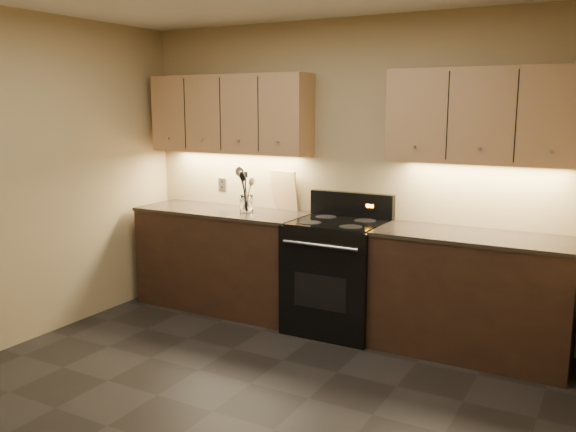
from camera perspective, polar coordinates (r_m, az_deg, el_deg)
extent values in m
plane|color=black|center=(4.00, -7.09, -17.69)|extent=(4.00, 4.00, 0.00)
cube|color=#9E885D|center=(5.31, 5.41, 4.04)|extent=(4.00, 0.04, 2.60)
cube|color=black|center=(5.74, -6.10, -4.14)|extent=(1.60, 0.60, 0.90)
cube|color=#392D24|center=(5.64, -6.18, 0.44)|extent=(1.62, 0.62, 0.03)
cube|color=black|center=(4.85, 16.75, -7.24)|extent=(1.44, 0.60, 0.90)
cube|color=#392D24|center=(4.73, 17.04, -1.86)|extent=(1.46, 0.62, 0.03)
cube|color=black|center=(5.15, 4.61, -5.69)|extent=(0.76, 0.65, 0.92)
cube|color=black|center=(5.04, 4.69, -0.60)|extent=(0.70, 0.60, 0.01)
cube|color=black|center=(5.28, 5.98, 1.03)|extent=(0.76, 0.07, 0.22)
cube|color=orange|center=(5.18, 7.66, 0.94)|extent=(0.06, 0.00, 0.03)
cylinder|color=silver|center=(4.77, 2.97, -2.75)|extent=(0.65, 0.02, 0.02)
cube|color=black|center=(4.88, 3.00, -7.14)|extent=(0.46, 0.00, 0.28)
cylinder|color=black|center=(4.98, 2.09, -0.62)|extent=(0.18, 0.18, 0.00)
cylinder|color=black|center=(4.83, 5.89, -1.00)|extent=(0.18, 0.18, 0.00)
cylinder|color=black|center=(5.25, 3.57, -0.08)|extent=(0.18, 0.18, 0.00)
cylinder|color=black|center=(5.11, 7.22, -0.43)|extent=(0.18, 0.18, 0.00)
cube|color=#AA7A55|center=(5.69, -5.48, 9.49)|extent=(1.60, 0.30, 0.70)
cube|color=#AA7A55|center=(4.78, 17.98, 8.91)|extent=(1.44, 0.30, 0.70)
cube|color=#B2B5BA|center=(5.96, -6.17, 2.96)|extent=(0.08, 0.01, 0.12)
cylinder|color=white|center=(5.50, -3.91, 1.18)|extent=(0.13, 0.13, 0.15)
cylinder|color=white|center=(5.51, -3.90, 0.49)|extent=(0.12, 0.12, 0.02)
cube|color=tan|center=(5.57, -0.36, 2.41)|extent=(0.30, 0.12, 0.36)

